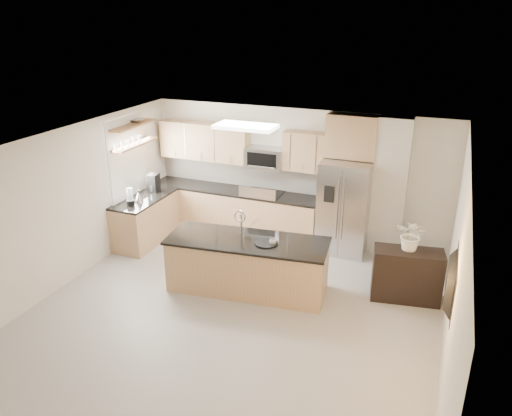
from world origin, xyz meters
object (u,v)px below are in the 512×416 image
at_px(blender, 130,198).
at_px(bowl, 137,120).
at_px(range, 262,214).
at_px(platter, 266,243).
at_px(kettle, 139,197).
at_px(island, 248,265).
at_px(cup, 273,242).
at_px(credenza, 407,275).
at_px(coffee_maker, 153,183).
at_px(flower_vase, 413,227).
at_px(television, 446,281).
at_px(refrigerator, 344,207).
at_px(microwave, 265,158).

bearing_deg(blender, bowl, 104.19).
distance_m(range, platter, 2.28).
relative_size(range, kettle, 4.88).
height_order(island, cup, island).
xyz_separation_m(range, credenza, (2.98, -1.40, -0.05)).
bearing_deg(coffee_maker, platter, -25.47).
height_order(blender, flower_vase, flower_vase).
distance_m(range, bowl, 3.06).
height_order(cup, kettle, kettle).
xyz_separation_m(credenza, television, (0.53, -1.72, 0.92)).
bearing_deg(range, flower_vase, -24.48).
bearing_deg(refrigerator, kettle, -161.18).
bearing_deg(refrigerator, credenza, -45.73).
xyz_separation_m(blender, kettle, (0.05, 0.20, -0.04)).
distance_m(kettle, coffee_maker, 0.64).
bearing_deg(television, platter, 68.42).
height_order(kettle, flower_vase, flower_vase).
bearing_deg(television, island, 70.32).
bearing_deg(cup, credenza, 18.00).
relative_size(cup, blender, 0.32).
bearing_deg(microwave, kettle, -144.85).
xyz_separation_m(cup, bowl, (-3.21, 1.25, 1.44)).
relative_size(microwave, blender, 2.23).
xyz_separation_m(coffee_maker, flower_vase, (5.08, -0.69, 0.14)).
distance_m(platter, bowl, 3.66).
distance_m(platter, television, 2.89).
height_order(range, microwave, microwave).
xyz_separation_m(range, platter, (0.85, -2.07, 0.44)).
relative_size(microwave, kettle, 3.26).
distance_m(kettle, bowl, 1.46).
bearing_deg(credenza, television, -82.09).
height_order(blender, television, television).
distance_m(island, blender, 2.73).
distance_m(platter, coffee_maker, 3.27).
bearing_deg(island, microwave, 96.96).
relative_size(refrigerator, bowl, 5.07).
bearing_deg(range, cup, -65.01).
bearing_deg(kettle, credenza, -1.13).
xyz_separation_m(refrigerator, bowl, (-3.91, -0.76, 1.49)).
height_order(platter, blender, blender).
bearing_deg(blender, credenza, 1.11).
height_order(range, television, television).
xyz_separation_m(platter, flower_vase, (2.13, 0.71, 0.32)).
distance_m(refrigerator, bowl, 4.25).
bearing_deg(range, microwave, 90.00).
relative_size(flower_vase, television, 0.71).
height_order(microwave, bowl, bowl).
distance_m(range, cup, 2.32).
bearing_deg(bowl, blender, -75.81).
bearing_deg(credenza, blender, 171.89).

